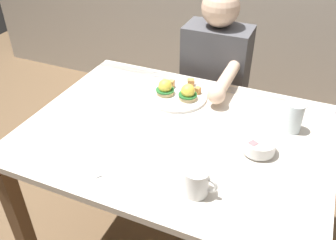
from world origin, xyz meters
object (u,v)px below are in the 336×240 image
object	(u,v)px
eggs_benedict_plate	(177,93)
fruit_bowl	(259,146)
coffee_mug	(197,181)
dining_table	(176,151)
fork	(91,166)
water_glass_near	(294,118)
diner_person	(214,82)

from	to	relation	value
eggs_benedict_plate	fruit_bowl	size ratio (longest dim) A/B	2.25
fruit_bowl	coffee_mug	xyz separation A→B (m)	(-0.14, -0.28, 0.02)
eggs_benedict_plate	coffee_mug	distance (m)	0.59
dining_table	fork	xyz separation A→B (m)	(-0.19, -0.32, 0.11)
water_glass_near	fruit_bowl	bearing A→B (deg)	-116.17
eggs_benedict_plate	coffee_mug	bearing A→B (deg)	-61.74
diner_person	fork	bearing A→B (deg)	-100.46
coffee_mug	water_glass_near	bearing A→B (deg)	63.62
dining_table	fruit_bowl	size ratio (longest dim) A/B	10.00
eggs_benedict_plate	fork	xyz separation A→B (m)	(-0.10, -0.55, -0.02)
fruit_bowl	fork	distance (m)	0.61
fork	coffee_mug	bearing A→B (deg)	4.26
fruit_bowl	coffee_mug	world-z (taller)	coffee_mug
fruit_bowl	diner_person	xyz separation A→B (m)	(-0.35, 0.61, -0.12)
coffee_mug	dining_table	bearing A→B (deg)	123.03
dining_table	fruit_bowl	bearing A→B (deg)	-1.46
diner_person	coffee_mug	bearing A→B (deg)	-76.57
dining_table	diner_person	xyz separation A→B (m)	(-0.03, 0.60, 0.02)
water_glass_near	coffee_mug	bearing A→B (deg)	-116.38
fruit_bowl	diner_person	size ratio (longest dim) A/B	0.11
coffee_mug	fork	distance (m)	0.39
eggs_benedict_plate	diner_person	size ratio (longest dim) A/B	0.24
eggs_benedict_plate	fruit_bowl	world-z (taller)	eggs_benedict_plate
fork	water_glass_near	distance (m)	0.79
dining_table	diner_person	bearing A→B (deg)	92.39
eggs_benedict_plate	diner_person	distance (m)	0.39
fruit_bowl	coffee_mug	size ratio (longest dim) A/B	1.08
fork	dining_table	bearing A→B (deg)	58.42
water_glass_near	fork	bearing A→B (deg)	-140.93
eggs_benedict_plate	diner_person	xyz separation A→B (m)	(0.07, 0.37, -0.11)
dining_table	eggs_benedict_plate	bearing A→B (deg)	111.67
dining_table	coffee_mug	xyz separation A→B (m)	(0.19, -0.29, 0.16)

